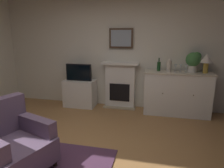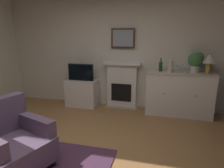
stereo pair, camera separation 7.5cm
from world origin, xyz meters
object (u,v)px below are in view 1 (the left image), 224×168
framed_picture (121,38)px  wine_glass_center (181,66)px  tv_cabinet (80,93)px  vase_decorative (169,66)px  table_lamp (207,60)px  wine_glass_left (176,66)px  armchair (11,143)px  wine_glass_right (186,67)px  sideboard_cabinet (177,93)px  fireplace_unit (120,85)px  tv_set (79,72)px  wine_bottle (159,66)px  potted_plant_small (194,60)px

framed_picture → wine_glass_center: bearing=-8.3°
wine_glass_center → tv_cabinet: wine_glass_center is taller
framed_picture → vase_decorative: framed_picture is taller
framed_picture → table_lamp: size_ratio=1.38×
wine_glass_left → armchair: bearing=-131.1°
table_lamp → vase_decorative: table_lamp is taller
wine_glass_right → vase_decorative: (-0.36, -0.07, 0.02)m
wine_glass_right → sideboard_cabinet: bearing=-173.7°
table_lamp → tv_cabinet: bearing=179.7°
table_lamp → wine_glass_right: (-0.38, 0.02, -0.16)m
table_lamp → fireplace_unit: bearing=174.4°
tv_set → vase_decorative: bearing=-1.2°
wine_glass_center → vase_decorative: size_ratio=0.59×
table_lamp → tv_set: 2.82m
table_lamp → tv_cabinet: 2.94m
fireplace_unit → table_lamp: table_lamp is taller
armchair → wine_bottle: bearing=54.3°
wine_glass_center → wine_glass_left: bearing=-164.9°
wine_glass_left → armchair: 3.34m
potted_plant_small → wine_glass_center: bearing=-176.1°
wine_glass_center → wine_bottle: bearing=179.0°
fireplace_unit → framed_picture: size_ratio=2.00×
armchair → sideboard_cabinet: bearing=48.0°
framed_picture → tv_cabinet: bearing=-168.0°
wine_bottle → armchair: (-1.80, -2.50, -0.68)m
wine_glass_center → vase_decorative: bearing=-162.5°
sideboard_cabinet → tv_set: size_ratio=2.29×
table_lamp → potted_plant_small: 0.25m
wine_glass_center → tv_set: bearing=-179.1°
fireplace_unit → wine_bottle: (0.88, -0.14, 0.51)m
wine_glass_right → potted_plant_small: potted_plant_small is taller
framed_picture → wine_bottle: framed_picture is taller
fireplace_unit → tv_set: 1.04m
wine_glass_center → potted_plant_small: size_ratio=0.38×
vase_decorative → tv_cabinet: bearing=178.2°
tv_cabinet → armchair: 2.48m
wine_glass_left → tv_cabinet: size_ratio=0.22×
wine_glass_left → wine_glass_right: same height
armchair → table_lamp: bearing=41.9°
framed_picture → wine_glass_left: 1.37m
sideboard_cabinet → table_lamp: bearing=0.0°
wine_glass_left → potted_plant_small: (0.36, 0.05, 0.13)m
fireplace_unit → vase_decorative: bearing=-11.8°
table_lamp → wine_glass_left: (-0.60, -0.00, -0.16)m
vase_decorative → wine_glass_left: bearing=19.4°
wine_bottle → wine_glass_center: wine_bottle is taller
framed_picture → wine_bottle: size_ratio=1.90×
sideboard_cabinet → wine_glass_right: bearing=6.3°
potted_plant_small → wine_bottle: bearing=-179.3°
fireplace_unit → vase_decorative: 1.24m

